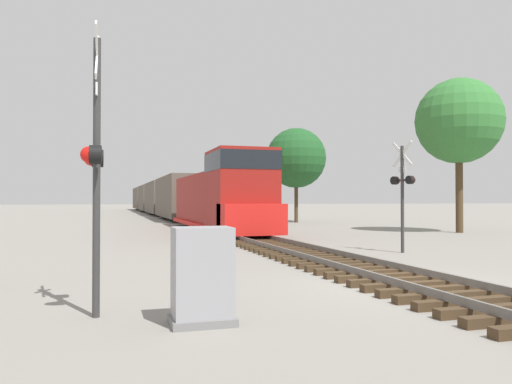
# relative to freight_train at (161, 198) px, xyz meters

# --- Properties ---
(ground_plane) EXTENTS (400.00, 400.00, 0.00)m
(ground_plane) POSITION_rel_freight_train_xyz_m (0.00, -51.18, -2.05)
(ground_plane) COLOR gray
(rail_track_bed) EXTENTS (2.60, 160.00, 0.31)m
(rail_track_bed) POSITION_rel_freight_train_xyz_m (0.00, -51.18, -1.92)
(rail_track_bed) COLOR #42301E
(rail_track_bed) RESTS_ON ground
(freight_train) EXTENTS (2.95, 79.33, 4.33)m
(freight_train) POSITION_rel_freight_train_xyz_m (0.00, 0.00, 0.00)
(freight_train) COLOR maroon
(freight_train) RESTS_ON ground
(crossing_signal_near) EXTENTS (0.35, 1.00, 4.70)m
(crossing_signal_near) POSITION_rel_freight_train_xyz_m (-6.50, -52.16, 0.50)
(crossing_signal_near) COLOR #333333
(crossing_signal_near) RESTS_ON ground
(crossing_signal_far) EXTENTS (0.54, 1.01, 4.00)m
(crossing_signal_far) POSITION_rel_freight_train_xyz_m (3.89, -45.03, 0.33)
(crossing_signal_far) COLOR #333333
(crossing_signal_far) RESTS_ON ground
(relay_cabinet) EXTENTS (0.97, 0.71, 1.48)m
(relay_cabinet) POSITION_rel_freight_train_xyz_m (-4.91, -53.11, -1.32)
(relay_cabinet) COLOR slate
(relay_cabinet) RESTS_ON ground
(tree_far_right) EXTENTS (4.92, 4.92, 8.91)m
(tree_far_right) POSITION_rel_freight_train_xyz_m (13.17, -36.54, 4.37)
(tree_far_right) COLOR #473521
(tree_far_right) RESTS_ON ground
(tree_mid_background) EXTENTS (4.99, 4.99, 7.87)m
(tree_mid_background) POSITION_rel_freight_train_xyz_m (8.85, -21.83, 3.32)
(tree_mid_background) COLOR #473521
(tree_mid_background) RESTS_ON ground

